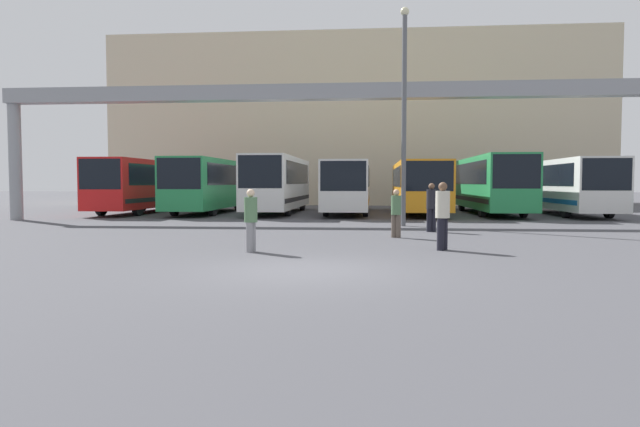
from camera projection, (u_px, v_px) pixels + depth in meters
name	position (u px, v px, depth m)	size (l,w,h in m)	color
ground_plane	(304.00, 271.00, 11.86)	(200.00, 200.00, 0.00)	#47474C
building_backdrop	(356.00, 125.00, 50.90)	(40.50, 12.00, 13.86)	beige
overhead_gantry	(342.00, 105.00, 26.25)	(32.54, 0.80, 6.35)	gray
bus_slot_0	(140.00, 183.00, 34.16)	(2.44, 10.16, 3.15)	red
bus_slot_1	(209.00, 183.00, 34.00)	(2.51, 10.58, 3.18)	#268C4C
bus_slot_2	(279.00, 181.00, 34.08)	(2.44, 11.50, 3.30)	silver
bus_slot_3	(348.00, 184.00, 34.10)	(2.49, 12.27, 3.00)	silver
bus_slot_4	(418.00, 184.00, 33.69)	(2.63, 12.20, 2.99)	orange
bus_slot_5	(490.00, 181.00, 33.44)	(2.48, 12.47, 3.29)	#268C4C
bus_slot_6	(568.00, 183.00, 32.17)	(2.50, 10.66, 3.09)	silver
pedestrian_mid_right	(431.00, 206.00, 21.17)	(0.38, 0.38, 1.81)	black
pedestrian_far_center	(396.00, 212.00, 18.93)	(0.33, 0.33, 1.61)	brown
pedestrian_near_right	(251.00, 219.00, 15.00)	(0.35, 0.35, 1.67)	gray
pedestrian_mid_left	(443.00, 214.00, 15.41)	(0.38, 0.38, 1.84)	black
lamp_post	(404.00, 109.00, 23.80)	(0.36, 0.36, 9.10)	#595B60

